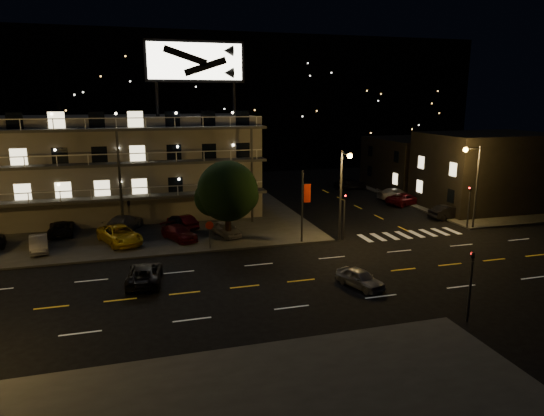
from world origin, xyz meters
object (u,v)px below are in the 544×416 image
object	(u,v)px
lot_car_4	(226,229)
road_car_west	(145,274)
lot_car_7	(124,223)
tree	(227,193)
side_car_0	(448,212)
road_car_east	(360,278)
lot_car_2	(120,235)

from	to	relation	value
lot_car_4	road_car_west	world-z (taller)	lot_car_4
road_car_west	lot_car_4	bearing A→B (deg)	-121.78
lot_car_7	tree	bearing A→B (deg)	172.64
tree	lot_car_7	bearing A→B (deg)	149.60
tree	road_car_west	size ratio (longest dim) A/B	1.46
side_car_0	road_car_east	xyz separation A→B (m)	(-17.23, -14.58, -0.08)
road_car_west	tree	bearing A→B (deg)	-124.53
road_car_west	lot_car_2	bearing A→B (deg)	-73.04
side_car_0	road_car_east	bearing A→B (deg)	124.16
lot_car_4	side_car_0	bearing A→B (deg)	-15.40
side_car_0	tree	bearing A→B (deg)	87.21
lot_car_2	side_car_0	xyz separation A→B (m)	(32.86, 0.20, -0.20)
lot_car_4	side_car_0	size ratio (longest dim) A/B	0.88
lot_car_4	road_car_east	world-z (taller)	lot_car_4
lot_car_4	road_car_east	xyz separation A→B (m)	(6.41, -14.13, -0.17)
tree	side_car_0	size ratio (longest dim) A/B	1.63
lot_car_4	road_car_west	distance (m)	12.00
lot_car_4	tree	bearing A→B (deg)	-108.09
road_car_east	road_car_west	world-z (taller)	road_car_west
lot_car_4	road_car_east	size ratio (longest dim) A/B	1.03
lot_car_4	lot_car_7	bearing A→B (deg)	137.71
lot_car_7	road_car_west	bearing A→B (deg)	119.31
tree	lot_car_4	distance (m)	3.61
lot_car_4	road_car_west	size ratio (longest dim) A/B	0.78
lot_car_2	lot_car_7	xyz separation A→B (m)	(0.28, 4.08, 0.01)
lot_car_2	road_car_east	world-z (taller)	lot_car_2
lot_car_7	road_car_west	distance (m)	13.83
road_car_west	lot_car_7	bearing A→B (deg)	-77.25
tree	road_car_west	xyz separation A→B (m)	(-7.40, -8.51, -3.62)
lot_car_2	road_car_west	size ratio (longest dim) A/B	1.13
lot_car_4	lot_car_7	xyz separation A→B (m)	(-8.94, 4.32, 0.12)
lot_car_2	road_car_west	bearing A→B (deg)	-101.27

